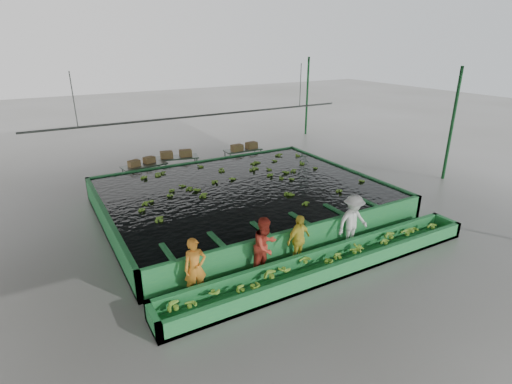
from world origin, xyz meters
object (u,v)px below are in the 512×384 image
sorting_trough (329,263)px  box_stack_right (244,149)px  flotation_tank (243,197)px  box_stack_mid (176,157)px  worker_b (265,246)px  box_stack_left (142,164)px  packing_table_mid (178,166)px  worker_c (299,240)px  packing_table_right (243,157)px  worker_a (195,268)px  worker_d (353,221)px  packing_table_left (145,174)px

sorting_trough → box_stack_right: size_ratio=7.04×
flotation_tank → box_stack_mid: size_ratio=6.96×
worker_b → box_stack_left: bearing=77.5°
packing_table_mid → box_stack_right: size_ratio=1.37×
packing_table_mid → worker_c: bearing=-88.2°
worker_c → packing_table_right: 9.69m
worker_a → worker_d: 5.13m
worker_d → packing_table_right: worker_d is taller
box_stack_left → worker_b: bearing=-84.0°
flotation_tank → packing_table_mid: (-0.79, 5.12, -0.01)m
box_stack_mid → packing_table_mid: bearing=44.2°
worker_d → packing_table_left: size_ratio=0.88×
packing_table_mid → sorting_trough: bearing=-85.6°
packing_table_right → box_stack_mid: bearing=176.8°
worker_a → box_stack_left: worker_a is taller
worker_a → packing_table_left: (1.14, 8.93, -0.35)m
worker_d → worker_c: bearing=179.3°
sorting_trough → box_stack_mid: box_stack_mid is taller
worker_c → box_stack_left: (-2.04, 9.01, 0.13)m
packing_table_right → box_stack_mid: size_ratio=1.31×
worker_d → box_stack_left: worker_d is taller
box_stack_left → box_stack_right: box_stack_left is taller
box_stack_left → sorting_trough: bearing=-75.5°
packing_table_left → box_stack_right: bearing=2.1°
flotation_tank → box_stack_mid: (-0.84, 5.07, 0.44)m
worker_d → worker_a: bearing=179.3°
packing_table_left → worker_b: bearing=-84.4°
worker_b → packing_table_left: worker_b is taller
packing_table_right → packing_table_left: bearing=-177.2°
packing_table_left → box_stack_mid: 1.74m
worker_a → box_stack_right: worker_a is taller
flotation_tank → box_stack_right: (2.64, 4.82, 0.41)m
flotation_tank → worker_a: bearing=-130.0°
worker_b → packing_table_left: 8.98m
box_stack_mid → packing_table_right: bearing=-3.2°
flotation_tank → box_stack_left: box_stack_left is taller
box_stack_mid → sorting_trough: bearing=-85.3°
flotation_tank → worker_a: 5.62m
packing_table_left → box_stack_mid: (1.63, 0.44, 0.45)m
sorting_trough → box_stack_right: box_stack_right is taller
worker_c → box_stack_right: size_ratio=1.05×
worker_b → worker_c: bearing=-18.5°
sorting_trough → worker_a: 3.73m
box_stack_mid → box_stack_right: bearing=-4.2°
packing_table_left → box_stack_left: bearing=131.7°
worker_b → box_stack_left: worker_b is taller
packing_table_mid → box_stack_mid: bearing=-135.8°
box_stack_right → flotation_tank: bearing=-118.7°
sorting_trough → box_stack_right: 10.28m
packing_table_left → packing_table_mid: size_ratio=0.99×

